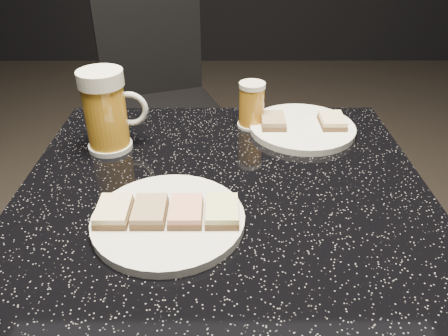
{
  "coord_description": "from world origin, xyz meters",
  "views": [
    {
      "loc": [
        -0.0,
        -0.6,
        1.17
      ],
      "look_at": [
        0.0,
        0.0,
        0.8
      ],
      "focal_mm": 35.0,
      "sensor_mm": 36.0,
      "label": 1
    }
  ],
  "objects_px": {
    "beer_mug": "(107,111)",
    "chair": "(161,95)",
    "beer_tumbler": "(252,105)",
    "table": "(224,294)",
    "plate_large": "(169,220)",
    "plate_small": "(302,128)"
  },
  "relations": [
    {
      "from": "beer_mug",
      "to": "chair",
      "type": "relative_size",
      "value": 0.18
    },
    {
      "from": "beer_tumbler",
      "to": "chair",
      "type": "relative_size",
      "value": 0.11
    },
    {
      "from": "table",
      "to": "chair",
      "type": "bearing_deg",
      "value": 103.63
    },
    {
      "from": "plate_large",
      "to": "beer_tumbler",
      "type": "height_order",
      "value": "beer_tumbler"
    },
    {
      "from": "table",
      "to": "plate_large",
      "type": "bearing_deg",
      "value": -136.82
    },
    {
      "from": "plate_small",
      "to": "beer_mug",
      "type": "relative_size",
      "value": 1.4
    },
    {
      "from": "chair",
      "to": "table",
      "type": "bearing_deg",
      "value": -76.37
    },
    {
      "from": "beer_mug",
      "to": "plate_small",
      "type": "bearing_deg",
      "value": 10.58
    },
    {
      "from": "table",
      "to": "beer_mug",
      "type": "xyz_separation_m",
      "value": [
        -0.22,
        0.16,
        0.32
      ]
    },
    {
      "from": "beer_mug",
      "to": "beer_tumbler",
      "type": "xyz_separation_m",
      "value": [
        0.28,
        0.1,
        -0.03
      ]
    },
    {
      "from": "chair",
      "to": "beer_mug",
      "type": "bearing_deg",
      "value": -88.11
    },
    {
      "from": "chair",
      "to": "beer_tumbler",
      "type": "bearing_deg",
      "value": -68.33
    },
    {
      "from": "plate_large",
      "to": "chair",
      "type": "relative_size",
      "value": 0.26
    },
    {
      "from": "plate_small",
      "to": "beer_mug",
      "type": "bearing_deg",
      "value": -169.42
    },
    {
      "from": "plate_large",
      "to": "chair",
      "type": "height_order",
      "value": "chair"
    },
    {
      "from": "plate_small",
      "to": "chair",
      "type": "relative_size",
      "value": 0.25
    },
    {
      "from": "beer_mug",
      "to": "plate_large",
      "type": "bearing_deg",
      "value": -59.97
    },
    {
      "from": "plate_small",
      "to": "beer_tumbler",
      "type": "relative_size",
      "value": 2.26
    },
    {
      "from": "table",
      "to": "beer_tumbler",
      "type": "height_order",
      "value": "beer_tumbler"
    },
    {
      "from": "plate_large",
      "to": "table",
      "type": "xyz_separation_m",
      "value": [
        0.08,
        0.08,
        -0.25
      ]
    },
    {
      "from": "beer_tumbler",
      "to": "chair",
      "type": "bearing_deg",
      "value": 111.67
    },
    {
      "from": "plate_large",
      "to": "plate_small",
      "type": "height_order",
      "value": "same"
    }
  ]
}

